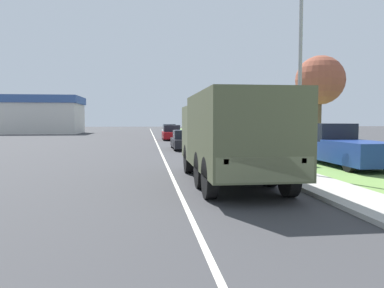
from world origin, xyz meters
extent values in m
plane|color=#38383A|center=(0.00, 40.00, 0.00)|extent=(180.00, 180.00, 0.00)
cube|color=silver|center=(0.00, 40.00, 0.00)|extent=(0.12, 120.00, 0.00)
cube|color=#ADAAA3|center=(4.50, 40.00, 0.06)|extent=(1.80, 120.00, 0.12)
cube|color=#6B9347|center=(8.90, 40.00, 0.01)|extent=(7.00, 120.00, 0.02)
cube|color=#606647|center=(1.83, 16.47, 1.62)|extent=(2.52, 2.11, 2.06)
cube|color=#4C5138|center=(1.83, 12.71, 1.76)|extent=(2.52, 5.42, 2.33)
cube|color=#606647|center=(1.83, 10.05, 0.94)|extent=(2.39, 0.10, 0.60)
cube|color=red|center=(0.89, 10.03, 1.14)|extent=(0.12, 0.06, 0.12)
cube|color=red|center=(2.77, 10.03, 1.14)|extent=(0.12, 0.06, 0.12)
cylinder|color=black|center=(0.72, 16.37, 0.57)|extent=(0.30, 1.13, 1.13)
cylinder|color=black|center=(2.94, 16.37, 0.57)|extent=(0.30, 1.13, 1.13)
cylinder|color=black|center=(0.72, 11.35, 0.57)|extent=(0.30, 1.13, 1.13)
cylinder|color=black|center=(2.94, 11.35, 0.57)|extent=(0.30, 1.13, 1.13)
cylinder|color=black|center=(0.72, 12.98, 0.57)|extent=(0.30, 1.13, 1.13)
cylinder|color=black|center=(2.94, 12.98, 0.57)|extent=(0.30, 1.13, 1.13)
cube|color=black|center=(1.86, 28.63, 0.47)|extent=(1.87, 4.55, 0.59)
cube|color=black|center=(1.86, 28.72, 1.08)|extent=(1.65, 2.05, 0.63)
cylinder|color=black|center=(1.03, 30.09, 0.32)|extent=(0.20, 0.64, 0.64)
cylinder|color=black|center=(2.70, 30.09, 0.32)|extent=(0.20, 0.64, 0.64)
cylinder|color=black|center=(1.03, 27.18, 0.32)|extent=(0.20, 0.64, 0.64)
cylinder|color=black|center=(2.70, 27.18, 0.32)|extent=(0.20, 0.64, 0.64)
cube|color=maroon|center=(1.75, 41.70, 0.53)|extent=(1.94, 4.31, 0.71)
cube|color=black|center=(1.75, 41.79, 1.25)|extent=(1.71, 1.94, 0.72)
cylinder|color=black|center=(0.88, 43.08, 0.32)|extent=(0.20, 0.64, 0.64)
cylinder|color=black|center=(2.62, 43.08, 0.32)|extent=(0.20, 0.64, 0.64)
cylinder|color=black|center=(0.88, 40.32, 0.32)|extent=(0.20, 0.64, 0.64)
cylinder|color=black|center=(2.62, 40.32, 0.32)|extent=(0.20, 0.64, 0.64)
cube|color=silver|center=(2.08, 51.33, 0.53)|extent=(1.80, 4.66, 0.71)
cube|color=black|center=(2.08, 51.42, 1.24)|extent=(1.58, 2.10, 0.72)
cylinder|color=black|center=(1.28, 52.82, 0.32)|extent=(0.20, 0.64, 0.64)
cylinder|color=black|center=(2.88, 52.82, 0.32)|extent=(0.20, 0.64, 0.64)
cylinder|color=black|center=(1.28, 49.84, 0.32)|extent=(0.20, 0.64, 0.64)
cylinder|color=black|center=(2.88, 49.84, 0.32)|extent=(0.20, 0.64, 0.64)
cube|color=navy|center=(8.02, 17.53, 0.67)|extent=(1.96, 5.70, 0.85)
cube|color=black|center=(8.02, 19.18, 1.52)|extent=(1.81, 2.40, 0.86)
cube|color=navy|center=(8.02, 16.33, 1.15)|extent=(1.96, 3.31, 0.12)
cylinder|color=black|center=(7.16, 19.41, 0.40)|extent=(0.24, 0.76, 0.76)
cylinder|color=black|center=(8.89, 19.41, 0.40)|extent=(0.24, 0.76, 0.76)
cylinder|color=black|center=(7.16, 15.64, 0.40)|extent=(0.24, 0.76, 0.76)
cylinder|color=gray|center=(4.75, 15.01, 3.62)|extent=(0.14, 0.14, 7.01)
cylinder|color=brown|center=(9.55, 23.32, 1.87)|extent=(0.25, 0.25, 3.71)
sphere|color=brown|center=(9.55, 23.32, 4.54)|extent=(2.95, 2.95, 2.95)
cube|color=#3D7042|center=(6.20, 17.73, 0.37)|extent=(0.55, 0.45, 0.70)
cube|color=beige|center=(-18.17, 64.24, 2.38)|extent=(13.05, 9.39, 4.76)
cube|color=#385693|center=(-18.17, 64.24, 5.35)|extent=(13.57, 9.76, 1.19)
camera|label=1|loc=(-0.94, 1.57, 2.10)|focal=35.00mm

